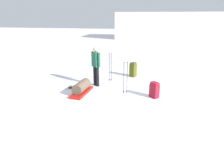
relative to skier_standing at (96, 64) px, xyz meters
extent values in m
plane|color=white|center=(0.79, -0.46, -0.95)|extent=(80.00, 80.00, 0.00)
cube|color=silver|center=(4.25, 19.83, 0.75)|extent=(13.48, 5.17, 3.41)
cylinder|color=black|center=(0.08, -0.07, -0.53)|extent=(0.14, 0.14, 0.85)
cylinder|color=black|center=(-0.08, 0.07, -0.53)|extent=(0.14, 0.14, 0.85)
cube|color=#1D593F|center=(0.00, 0.00, 0.20)|extent=(0.40, 0.39, 0.60)
cylinder|color=#1D593F|center=(0.18, -0.16, 0.23)|extent=(0.09, 0.09, 0.58)
cylinder|color=#1D593F|center=(-0.18, 0.16, 0.23)|extent=(0.09, 0.09, 0.58)
sphere|color=tan|center=(0.00, 0.00, 0.64)|extent=(0.22, 0.22, 0.22)
cube|color=silver|center=(-0.94, -0.62, -0.94)|extent=(1.74, 0.98, 0.02)
cube|color=black|center=(-0.94, -0.62, -0.92)|extent=(0.15, 0.12, 0.03)
cube|color=silver|center=(-0.99, -0.53, -0.94)|extent=(1.74, 0.98, 0.02)
cube|color=black|center=(-0.99, -0.53, -0.92)|extent=(0.15, 0.12, 0.03)
cube|color=#4A4E12|center=(1.43, 1.64, -0.64)|extent=(0.36, 0.38, 0.63)
cube|color=#44451E|center=(1.43, 1.64, -0.28)|extent=(0.33, 0.35, 0.08)
cube|color=maroon|center=(2.45, -0.82, -0.70)|extent=(0.38, 0.38, 0.51)
cube|color=maroon|center=(2.45, -0.82, -0.40)|extent=(0.34, 0.34, 0.08)
cylinder|color=black|center=(1.28, -0.62, -0.36)|extent=(0.02, 0.02, 1.19)
sphere|color=#A51919|center=(1.28, -0.62, 0.27)|extent=(0.05, 0.05, 0.05)
cylinder|color=black|center=(1.28, -0.62, -0.89)|extent=(0.07, 0.07, 0.01)
cylinder|color=black|center=(1.40, -0.58, -0.36)|extent=(0.02, 0.02, 1.19)
sphere|color=#A51919|center=(1.40, -0.58, 0.27)|extent=(0.05, 0.05, 0.05)
cylinder|color=black|center=(1.40, -0.58, -0.89)|extent=(0.07, 0.07, 0.01)
cylinder|color=black|center=(0.41, 0.76, -0.33)|extent=(0.02, 0.02, 1.25)
sphere|color=#A51919|center=(0.41, 0.76, 0.33)|extent=(0.05, 0.05, 0.05)
cylinder|color=black|center=(0.41, 0.76, -0.89)|extent=(0.07, 0.07, 0.01)
cylinder|color=black|center=(0.50, 0.78, -0.33)|extent=(0.02, 0.02, 1.25)
sphere|color=#A51919|center=(0.50, 0.78, 0.33)|extent=(0.05, 0.05, 0.05)
cylinder|color=black|center=(0.50, 0.78, -0.89)|extent=(0.07, 0.07, 0.01)
cube|color=red|center=(-0.32, -0.97, -0.91)|extent=(0.56, 1.33, 0.09)
cylinder|color=brown|center=(-0.32, -0.97, -0.66)|extent=(0.48, 0.94, 0.40)
camera|label=1|loc=(2.23, -7.66, 1.94)|focal=31.04mm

